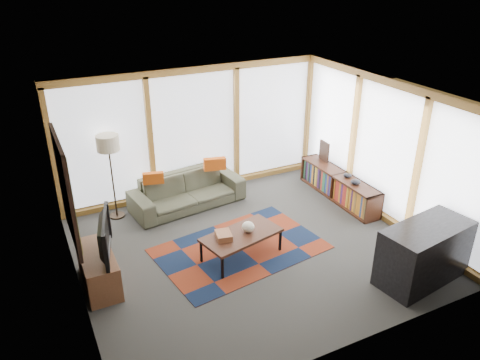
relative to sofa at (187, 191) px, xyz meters
name	(u,v)px	position (x,y,z in m)	size (l,w,h in m)	color
ground	(250,248)	(0.42, -1.88, -0.32)	(5.50, 5.50, 0.00)	#32322F
room_envelope	(262,147)	(0.91, -1.32, 1.22)	(5.52, 5.02, 2.62)	#463D33
rug	(240,249)	(0.25, -1.83, -0.32)	(2.70, 1.73, 0.01)	maroon
sofa	(187,191)	(0.00, 0.00, 0.00)	(2.21, 0.86, 0.64)	#414130
pillow_left	(153,178)	(-0.66, -0.04, 0.43)	(0.39, 0.12, 0.21)	#BA4A11
pillow_right	(215,164)	(0.61, 0.03, 0.44)	(0.44, 0.13, 0.24)	#BA4A11
floor_lamp	(112,177)	(-1.36, 0.19, 0.49)	(0.41, 0.41, 1.63)	#2E2217
coffee_table	(241,245)	(0.17, -2.03, -0.11)	(1.28, 0.64, 0.43)	black
book_stack	(224,235)	(-0.13, -2.02, 0.15)	(0.23, 0.29, 0.10)	#945938
vase	(248,227)	(0.30, -2.01, 0.19)	(0.20, 0.20, 0.18)	silver
bookshelf	(338,186)	(2.85, -1.05, -0.05)	(0.40, 2.17, 0.54)	black
bowl_a	(356,182)	(2.83, -1.56, 0.27)	(0.19, 0.19, 0.09)	black
bowl_b	(348,175)	(2.88, -1.25, 0.26)	(0.16, 0.16, 0.08)	black
shelf_picture	(324,151)	(2.96, -0.34, 0.43)	(0.04, 0.32, 0.42)	black
tv_console	(98,269)	(-2.05, -1.76, -0.05)	(0.46, 1.10, 0.55)	brown
television	(100,236)	(-1.97, -1.79, 0.52)	(1.02, 0.13, 0.59)	black
bar_counter	(424,253)	(2.36, -3.75, 0.13)	(1.44, 0.67, 0.91)	black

